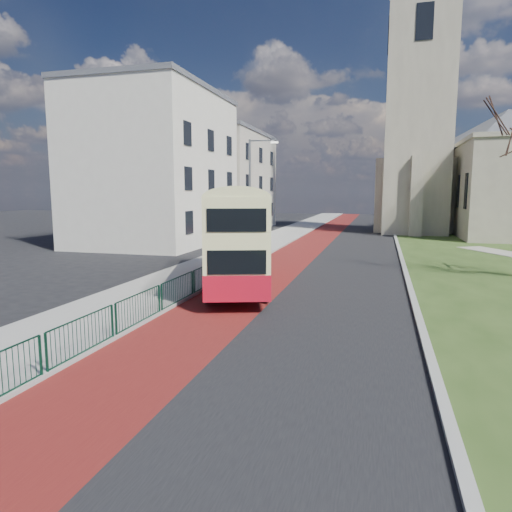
% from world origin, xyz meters
% --- Properties ---
extents(ground, '(160.00, 160.00, 0.00)m').
position_xyz_m(ground, '(0.00, 0.00, 0.00)').
color(ground, black).
rests_on(ground, ground).
extents(road_carriageway, '(9.00, 120.00, 0.01)m').
position_xyz_m(road_carriageway, '(1.50, 20.00, 0.01)').
color(road_carriageway, black).
rests_on(road_carriageway, ground).
extents(bus_lane, '(3.40, 120.00, 0.01)m').
position_xyz_m(bus_lane, '(-1.20, 20.00, 0.01)').
color(bus_lane, '#591414').
rests_on(bus_lane, ground).
extents(pavement_west, '(4.00, 120.00, 0.12)m').
position_xyz_m(pavement_west, '(-5.00, 20.00, 0.06)').
color(pavement_west, gray).
rests_on(pavement_west, ground).
extents(kerb_west, '(0.25, 120.00, 0.13)m').
position_xyz_m(kerb_west, '(-3.00, 20.00, 0.07)').
color(kerb_west, '#999993').
rests_on(kerb_west, ground).
extents(kerb_east, '(0.25, 80.00, 0.13)m').
position_xyz_m(kerb_east, '(6.10, 22.00, 0.07)').
color(kerb_east, '#999993').
rests_on(kerb_east, ground).
extents(pedestrian_railing, '(0.07, 24.00, 1.12)m').
position_xyz_m(pedestrian_railing, '(-2.95, 4.00, 0.55)').
color(pedestrian_railing, '#0C3725').
rests_on(pedestrian_railing, ground).
extents(gothic_church, '(16.38, 18.00, 40.00)m').
position_xyz_m(gothic_church, '(12.56, 38.00, 13.13)').
color(gothic_church, gray).
rests_on(gothic_church, ground).
extents(street_block_near, '(10.30, 14.30, 13.00)m').
position_xyz_m(street_block_near, '(-14.00, 22.00, 6.51)').
color(street_block_near, silver).
rests_on(street_block_near, ground).
extents(street_block_far, '(10.30, 16.30, 11.50)m').
position_xyz_m(street_block_far, '(-14.00, 38.00, 5.76)').
color(street_block_far, '#B9AF9C').
rests_on(street_block_far, ground).
extents(streetlamp, '(2.13, 0.18, 8.00)m').
position_xyz_m(streetlamp, '(-4.35, 18.00, 4.59)').
color(streetlamp, gray).
rests_on(streetlamp, pavement_west).
extents(bus, '(5.65, 10.89, 4.45)m').
position_xyz_m(bus, '(-1.85, 6.51, 2.54)').
color(bus, '#B51023').
rests_on(bus, ground).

